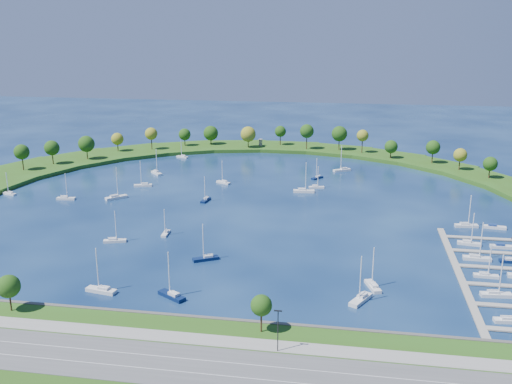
% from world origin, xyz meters
% --- Properties ---
extents(ground, '(700.00, 700.00, 0.00)m').
position_xyz_m(ground, '(0.00, 0.00, 0.00)').
color(ground, '#07193E').
rests_on(ground, ground).
extents(south_shoreline, '(420.00, 43.10, 11.60)m').
position_xyz_m(south_shoreline, '(0.03, -122.88, 1.00)').
color(south_shoreline, '#2B4C14').
rests_on(south_shoreline, ground).
extents(breakwater, '(286.74, 247.64, 2.00)m').
position_xyz_m(breakwater, '(-46.33, 48.72, 0.99)').
color(breakwater, '#2B4C14').
rests_on(breakwater, ground).
extents(breakwater_trees, '(237.05, 93.81, 14.92)m').
position_xyz_m(breakwater_trees, '(-16.27, 88.90, 10.45)').
color(breakwater_trees, '#382314').
rests_on(breakwater_trees, breakwater).
extents(harbor_tower, '(2.60, 2.60, 4.11)m').
position_xyz_m(harbor_tower, '(-10.57, 115.13, 4.11)').
color(harbor_tower, gray).
rests_on(harbor_tower, breakwater).
extents(dock_system, '(24.28, 82.00, 1.60)m').
position_xyz_m(dock_system, '(85.30, -61.00, 0.35)').
color(dock_system, gray).
rests_on(dock_system, ground).
extents(moored_boat_0, '(7.31, 3.27, 10.38)m').
position_xyz_m(moored_boat_0, '(29.22, 29.92, 0.86)').
color(moored_boat_0, silver).
rests_on(moored_boat_0, ground).
extents(moored_boat_1, '(8.01, 4.42, 11.35)m').
position_xyz_m(moored_boat_1, '(-35.13, -52.00, 0.89)').
color(moored_boat_1, silver).
rests_on(moored_boat_1, ground).
extents(moored_boat_2, '(8.15, 3.11, 11.68)m').
position_xyz_m(moored_boat_2, '(-76.53, -6.53, 0.90)').
color(moored_boat_2, silver).
rests_on(moored_boat_2, ground).
extents(moored_boat_3, '(7.52, 4.62, 10.71)m').
position_xyz_m(moored_boat_3, '(-50.79, 82.98, 0.87)').
color(moored_boat_3, silver).
rests_on(moored_boat_3, ground).
extents(moored_boat_4, '(3.01, 7.67, 10.98)m').
position_xyz_m(moored_boat_4, '(-16.26, 1.26, 0.88)').
color(moored_boat_4, '#0A1940').
rests_on(moored_boat_4, ground).
extents(moored_boat_5, '(8.70, 8.62, 14.07)m').
position_xyz_m(moored_boat_5, '(-55.43, -1.95, 0.97)').
color(moored_boat_5, silver).
rests_on(moored_boat_5, ground).
extents(moored_boat_6, '(7.74, 8.12, 12.89)m').
position_xyz_m(moored_boat_6, '(-52.68, 43.35, 0.93)').
color(moored_boat_6, silver).
rests_on(moored_boat_6, ground).
extents(moored_boat_7, '(7.58, 5.54, 11.05)m').
position_xyz_m(moored_boat_7, '(-15.13, 31.09, 0.88)').
color(moored_boat_7, silver).
rests_on(moored_boat_7, ground).
extents(moored_boat_8, '(5.80, 6.89, 10.42)m').
position_xyz_m(moored_boat_8, '(28.50, 47.55, 0.86)').
color(moored_boat_8, '#0A1940').
rests_on(moored_boat_8, ground).
extents(moored_boat_9, '(8.96, 6.94, 13.23)m').
position_xyz_m(moored_boat_9, '(-2.57, -90.05, 0.94)').
color(moored_boat_9, '#0A1940').
rests_on(moored_boat_9, ground).
extents(moored_boat_10, '(4.85, 8.57, 12.15)m').
position_xyz_m(moored_boat_10, '(52.16, -74.76, 0.91)').
color(moored_boat_10, silver).
rests_on(moored_boat_10, ground).
extents(moored_boat_11, '(9.70, 3.59, 13.93)m').
position_xyz_m(moored_boat_11, '(24.01, 21.77, 0.97)').
color(moored_boat_11, silver).
rests_on(moored_boat_11, ground).
extents(moored_boat_12, '(2.25, 6.73, 9.74)m').
position_xyz_m(moored_boat_12, '(-20.09, -41.74, 0.85)').
color(moored_boat_12, silver).
rests_on(moored_boat_12, ground).
extents(moored_boat_13, '(9.23, 4.02, 13.13)m').
position_xyz_m(moored_boat_13, '(-23.10, -90.02, 0.94)').
color(moored_boat_13, silver).
rests_on(moored_boat_13, ground).
extents(moored_boat_15, '(6.54, 9.25, 13.41)m').
position_xyz_m(moored_boat_15, '(48.69, -83.71, 0.95)').
color(moored_boat_15, silver).
rests_on(moored_boat_15, ground).
extents(moored_boat_16, '(8.40, 6.16, 12.26)m').
position_xyz_m(moored_boat_16, '(0.07, -62.52, 0.91)').
color(moored_boat_16, '#0A1940').
rests_on(moored_boat_16, ground).
extents(moored_boat_17, '(9.40, 6.79, 13.67)m').
position_xyz_m(moored_boat_17, '(40.27, 65.15, 0.96)').
color(moored_boat_17, silver).
rests_on(moored_boat_17, ground).
extents(moored_boat_19, '(7.22, 3.82, 10.22)m').
position_xyz_m(moored_boat_19, '(-104.95, -3.58, 0.86)').
color(moored_boat_19, silver).
rests_on(moored_boat_19, ground).
extents(moored_boat_20, '(8.59, 4.64, 12.16)m').
position_xyz_m(moored_boat_20, '(-51.07, 19.54, 0.91)').
color(moored_boat_20, silver).
rests_on(moored_boat_20, ground).
extents(docked_boat_0, '(7.94, 2.99, 11.39)m').
position_xyz_m(docked_boat_0, '(85.53, -89.35, 0.89)').
color(docked_boat_0, silver).
rests_on(docked_boat_0, ground).
extents(docked_boat_2, '(8.63, 3.21, 12.40)m').
position_xyz_m(docked_boat_2, '(85.51, -74.56, 0.92)').
color(docked_boat_2, silver).
rests_on(docked_boat_2, ground).
extents(docked_boat_4, '(7.24, 2.29, 10.54)m').
position_xyz_m(docked_boat_4, '(85.54, -61.58, 0.87)').
color(docked_boat_4, silver).
rests_on(docked_boat_4, ground).
extents(docked_boat_6, '(8.74, 2.74, 12.72)m').
position_xyz_m(docked_boat_6, '(85.51, -48.01, 0.93)').
color(docked_boat_6, silver).
rests_on(docked_boat_6, ground).
extents(docked_boat_7, '(7.72, 2.37, 11.26)m').
position_xyz_m(docked_boat_7, '(96.03, -48.46, 0.89)').
color(docked_boat_7, '#0A1940').
rests_on(docked_boat_7, ground).
extents(docked_boat_8, '(8.08, 3.41, 11.51)m').
position_xyz_m(docked_boat_8, '(85.53, -34.44, 0.89)').
color(docked_boat_8, silver).
rests_on(docked_boat_8, ground).
extents(docked_boat_9, '(8.04, 2.39, 1.63)m').
position_xyz_m(docked_boat_9, '(95.98, -35.84, 0.60)').
color(docked_boat_9, silver).
rests_on(docked_boat_9, ground).
extents(docked_boat_10, '(8.59, 3.29, 12.32)m').
position_xyz_m(docked_boat_10, '(87.92, -15.38, 0.92)').
color(docked_boat_10, silver).
rests_on(docked_boat_10, ground).
extents(docked_boat_11, '(8.32, 3.35, 1.65)m').
position_xyz_m(docked_boat_11, '(97.88, -15.31, 0.61)').
color(docked_boat_11, silver).
rests_on(docked_boat_11, ground).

